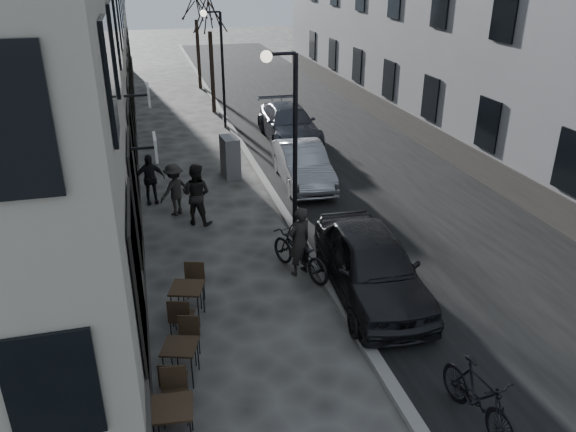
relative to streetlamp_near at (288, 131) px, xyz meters
name	(u,v)px	position (x,y,z in m)	size (l,w,h in m)	color
ground	(385,397)	(0.17, -6.00, -3.16)	(120.00, 120.00, 0.00)	#373532
road	(319,133)	(4.02, 10.00, -3.16)	(7.30, 60.00, 0.00)	black
kerb	(237,138)	(0.37, 10.00, -3.10)	(0.25, 60.00, 0.12)	gray
streetlamp_near	(288,131)	(0.00, 0.00, 0.00)	(0.90, 0.28, 5.09)	black
streetlamp_far	(218,57)	(0.00, 12.00, 0.00)	(0.90, 0.28, 5.09)	black
tree_near	(209,14)	(0.07, 15.00, 1.50)	(2.40, 2.40, 5.70)	black
tree_far	(195,5)	(0.07, 21.00, 1.50)	(2.40, 2.40, 5.70)	black
bistro_set_a	(173,422)	(-3.45, -6.16, -2.68)	(0.70, 1.60, 0.93)	black
bistro_set_b	(181,359)	(-3.21, -4.62, -2.71)	(0.84, 1.52, 0.87)	black
bistro_set_c	(188,300)	(-2.91, -2.78, -2.67)	(0.90, 1.66, 0.95)	black
utility_cabinet	(230,157)	(-0.63, 5.61, -2.44)	(0.53, 0.96, 1.43)	slate
bicycle	(299,254)	(-0.12, -1.51, -2.63)	(0.71, 2.03, 1.07)	black
cyclist_rider	(300,241)	(-0.12, -1.51, -2.29)	(0.64, 0.42, 1.74)	black
pedestrian_near	(196,194)	(-2.19, 2.03, -2.26)	(0.88, 0.68, 1.80)	black
pedestrian_mid	(175,189)	(-2.75, 2.83, -2.37)	(1.02, 0.59, 1.58)	#2B2926
pedestrian_far	(150,179)	(-3.43, 3.88, -2.36)	(0.93, 0.39, 1.59)	black
car_near	(371,264)	(1.17, -2.82, -2.39)	(1.83, 4.54, 1.55)	black
car_mid	(303,164)	(1.63, 4.33, -2.48)	(1.44, 4.13, 1.36)	#97999F
car_far	(289,123)	(2.47, 9.37, -2.44)	(2.02, 4.96, 1.44)	#3D4048
moped	(479,396)	(1.36, -6.92, -2.61)	(0.52, 1.83, 1.10)	black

